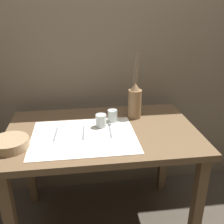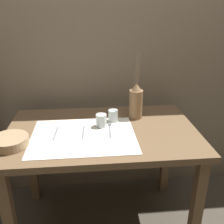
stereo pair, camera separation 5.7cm
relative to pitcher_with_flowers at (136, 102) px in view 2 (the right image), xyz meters
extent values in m
plane|color=#473F35|center=(-0.25, -0.17, -0.89)|extent=(12.00, 12.00, 0.00)
cube|color=#7A6B56|center=(-0.25, 0.32, 0.31)|extent=(7.00, 0.06, 2.40)
cube|color=brown|center=(-0.25, -0.17, -0.14)|extent=(1.20, 0.76, 0.04)
cube|color=brown|center=(-0.79, -0.49, -0.52)|extent=(0.06, 0.06, 0.73)
cube|color=brown|center=(0.30, -0.49, -0.52)|extent=(0.06, 0.06, 0.73)
cube|color=brown|center=(-0.79, 0.15, -0.52)|extent=(0.06, 0.06, 0.73)
cube|color=brown|center=(0.30, 0.15, -0.52)|extent=(0.06, 0.06, 0.73)
cube|color=white|center=(-0.36, -0.24, -0.11)|extent=(0.62, 0.48, 0.00)
cylinder|color=olive|center=(0.00, 0.00, -0.02)|extent=(0.09, 0.09, 0.20)
cone|color=olive|center=(0.00, 0.00, 0.11)|extent=(0.07, 0.07, 0.05)
cylinder|color=#847056|center=(-0.01, -0.01, 0.24)|extent=(0.03, 0.05, 0.20)
cylinder|color=#847056|center=(0.00, -0.01, 0.20)|extent=(0.02, 0.02, 0.14)
cylinder|color=#847056|center=(0.01, -0.01, 0.22)|extent=(0.01, 0.02, 0.17)
cylinder|color=#847056|center=(0.01, 0.01, 0.23)|extent=(0.01, 0.04, 0.20)
cylinder|color=#9E7F5B|center=(-0.77, -0.32, -0.09)|extent=(0.21, 0.21, 0.05)
cylinder|color=#B7C1BC|center=(-0.25, -0.12, -0.07)|extent=(0.07, 0.07, 0.08)
cylinder|color=#B7C1BC|center=(-0.16, -0.05, -0.07)|extent=(0.07, 0.07, 0.08)
cube|color=gray|center=(-0.53, -0.20, -0.11)|extent=(0.02, 0.17, 0.00)
cube|color=gray|center=(-0.36, -0.20, -0.11)|extent=(0.02, 0.17, 0.00)
cube|color=gray|center=(-0.20, -0.20, -0.11)|extent=(0.02, 0.17, 0.00)
sphere|color=gray|center=(-0.19, -0.12, -0.11)|extent=(0.02, 0.02, 0.02)
camera|label=1|loc=(-0.38, -1.65, 0.63)|focal=42.00mm
camera|label=2|loc=(-0.33, -1.65, 0.63)|focal=42.00mm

